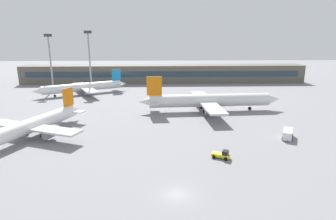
% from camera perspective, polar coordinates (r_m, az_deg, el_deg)
% --- Properties ---
extents(ground_plane, '(400.00, 400.00, 0.00)m').
position_cam_1_polar(ground_plane, '(82.69, 0.05, -2.01)').
color(ground_plane, gray).
extents(terminal_building, '(145.45, 12.13, 9.00)m').
position_cam_1_polar(terminal_building, '(149.67, -0.89, 7.38)').
color(terminal_building, '#5B564C').
rests_on(terminal_building, ground_plane).
extents(airplane_near, '(26.92, 37.47, 9.74)m').
position_cam_1_polar(airplane_near, '(74.58, -26.73, -3.16)').
color(airplane_near, white).
rests_on(airplane_near, ground_plane).
extents(airplane_mid, '(47.04, 32.81, 11.62)m').
position_cam_1_polar(airplane_mid, '(92.54, 8.59, 1.93)').
color(airplane_mid, silver).
rests_on(airplane_mid, ground_plane).
extents(airplane_far, '(35.66, 25.87, 9.64)m').
position_cam_1_polar(airplane_far, '(123.72, -16.95, 4.42)').
color(airplane_far, white).
rests_on(airplane_far, ground_plane).
extents(baggage_tug_yellow, '(3.89, 3.04, 1.75)m').
position_cam_1_polar(baggage_tug_yellow, '(58.39, 10.86, -8.84)').
color(baggage_tug_yellow, yellow).
rests_on(baggage_tug_yellow, ground_plane).
extents(service_van_white, '(4.15, 5.54, 2.08)m').
position_cam_1_polar(service_van_white, '(73.73, 23.06, -4.46)').
color(service_van_white, white).
rests_on(service_van_white, ground_plane).
extents(floodlight_tower_west, '(3.20, 0.80, 24.63)m').
position_cam_1_polar(floodlight_tower_west, '(136.42, -22.72, 9.67)').
color(floodlight_tower_west, gray).
rests_on(floodlight_tower_west, ground_plane).
extents(floodlight_tower_east, '(3.20, 0.80, 25.97)m').
position_cam_1_polar(floodlight_tower_east, '(131.24, -15.61, 10.41)').
color(floodlight_tower_east, gray).
rests_on(floodlight_tower_east, ground_plane).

